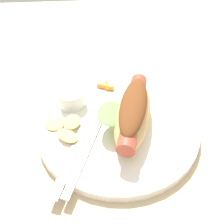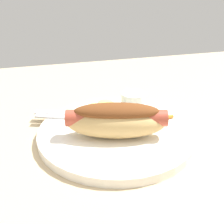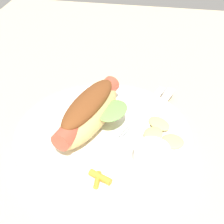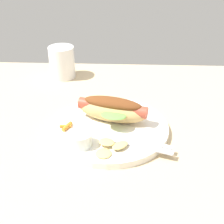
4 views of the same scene
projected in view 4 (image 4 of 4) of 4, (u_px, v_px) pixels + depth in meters
ground_plane at (122, 139)px, 72.65cm from camera, size 120.00×90.00×1.80cm
plate at (109, 128)px, 73.77cm from camera, size 28.29×28.29×1.60cm
hot_dog at (112, 109)px, 73.65cm from camera, size 17.74×11.44×6.14cm
sauce_ramekin at (80, 139)px, 65.81cm from camera, size 5.04×5.04×3.12cm
fork at (137, 140)px, 67.89cm from camera, size 15.95×6.83×0.40cm
knife at (140, 146)px, 66.06cm from camera, size 14.14×5.84×0.36cm
chips_pile at (109, 147)px, 65.01cm from camera, size 7.91×7.06×1.28cm
carrot_garnish at (66, 126)px, 72.19cm from camera, size 2.96×3.48×0.97cm
drinking_cup at (61, 62)px, 98.92cm from camera, size 8.21×8.21×10.19cm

